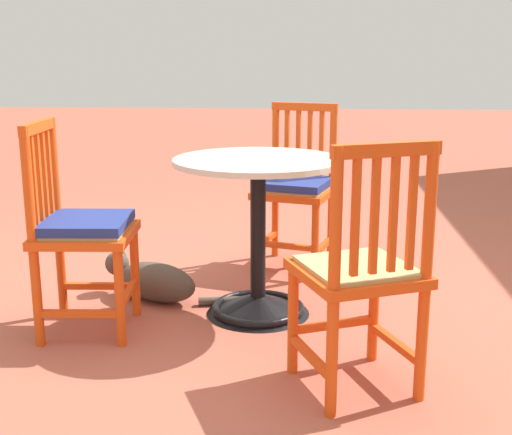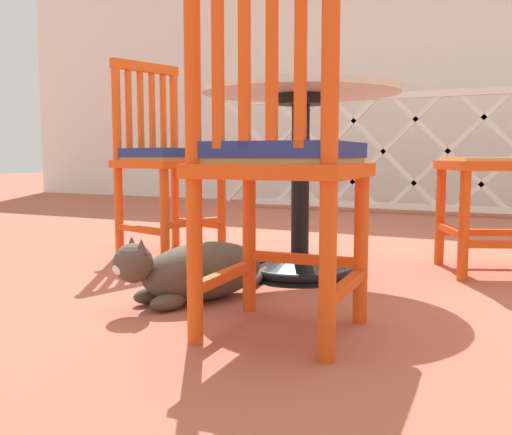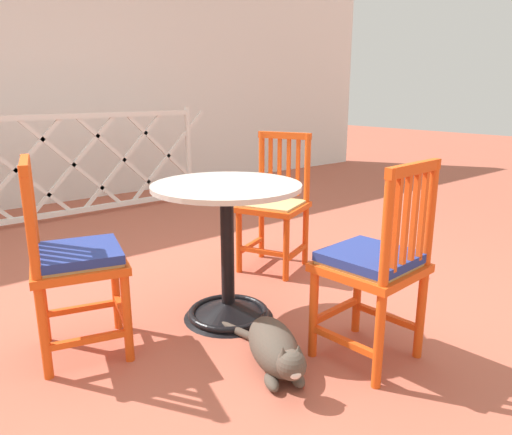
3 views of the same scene
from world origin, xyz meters
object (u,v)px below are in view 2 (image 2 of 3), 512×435
at_px(tabby_cat, 194,272).
at_px(cafe_table, 300,203).
at_px(orange_chair_tucked_in, 280,165).
at_px(orange_chair_by_planter, 167,161).
at_px(orange_chair_near_fence, 504,165).

bearing_deg(tabby_cat, cafe_table, 74.59).
bearing_deg(orange_chair_tucked_in, orange_chair_by_planter, 137.61).
bearing_deg(orange_chair_near_fence, orange_chair_by_planter, -170.06).
relative_size(orange_chair_tucked_in, tabby_cat, 1.25).
distance_m(orange_chair_near_fence, tabby_cat, 1.32).
height_order(cafe_table, tabby_cat, cafe_table).
relative_size(cafe_table, orange_chair_by_planter, 0.83).
distance_m(orange_chair_tucked_in, orange_chair_near_fence, 1.24).
bearing_deg(orange_chair_by_planter, cafe_table, -11.99).
relative_size(cafe_table, orange_chair_near_fence, 0.83).
height_order(cafe_table, orange_chair_tucked_in, orange_chair_tucked_in).
xyz_separation_m(cafe_table, orange_chair_by_planter, (-0.74, 0.16, 0.16)).
height_order(orange_chair_near_fence, orange_chair_by_planter, same).
bearing_deg(orange_chair_tucked_in, cafe_table, 108.31).
relative_size(orange_chair_tucked_in, orange_chair_near_fence, 1.00).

